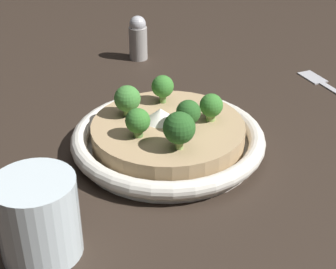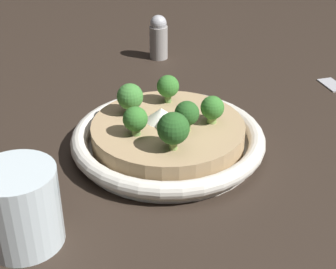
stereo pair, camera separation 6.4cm
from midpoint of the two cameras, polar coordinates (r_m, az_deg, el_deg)
The scene contains 12 objects.
ground_plane at distance 0.65m, azimuth -2.81°, elevation -1.80°, with size 6.00×6.00×0.00m, color #2D231C.
risotto_bowl at distance 0.65m, azimuth -2.85°, elevation -0.45°, with size 0.24×0.24×0.04m.
cheese_sprinkle at distance 0.64m, azimuth -3.67°, elevation 2.15°, with size 0.04×0.04×0.02m.
broccoli_back at distance 0.61m, azimuth -0.74°, elevation 2.33°, with size 0.03×0.03×0.04m.
broccoli_front_left at distance 0.68m, azimuth -3.32°, elevation 5.23°, with size 0.03×0.03×0.04m.
broccoli_right at distance 0.60m, azimuth -6.43°, elevation 1.37°, with size 0.03×0.03×0.04m.
broccoli_front at distance 0.65m, azimuth -7.37°, elevation 3.83°, with size 0.03×0.03×0.04m.
broccoli_back_left at distance 0.63m, azimuth 1.93°, elevation 3.10°, with size 0.03×0.03×0.04m.
broccoli_back_right at distance 0.57m, azimuth -1.96°, elevation 0.60°, with size 0.04×0.04×0.05m.
drinking_glass at distance 0.50m, azimuth -17.81°, elevation -8.87°, with size 0.08×0.08×0.08m.
fork_utensil at distance 0.85m, azimuth 15.20°, elevation 5.18°, with size 0.08×0.15×0.00m.
pepper_shaker at distance 0.92m, azimuth -5.38°, elevation 10.59°, with size 0.03×0.03×0.08m.
Camera 1 is at (0.41, 0.37, 0.35)m, focal length 55.00 mm.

